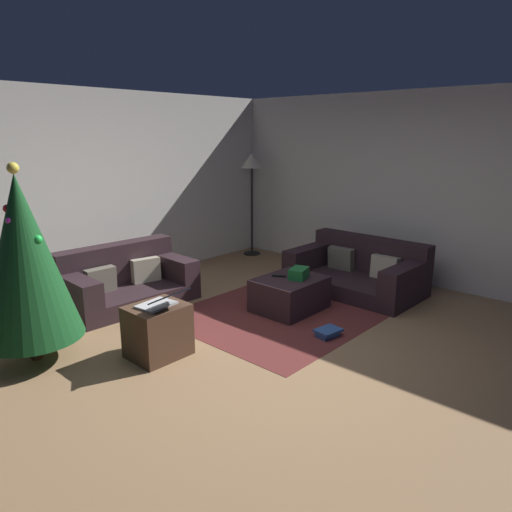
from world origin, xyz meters
The scene contains 14 objects.
ground_plane centered at (0.00, 0.00, 0.00)m, with size 6.40×6.40×0.00m, color #93704C.
rear_partition centered at (0.00, 3.14, 1.30)m, with size 6.40×0.12×2.60m, color silver.
corner_partition centered at (3.14, 0.00, 1.30)m, with size 0.12×6.40×2.60m, color silver.
couch_left centered at (-0.13, 2.25, 0.27)m, with size 1.58×0.92×0.71m.
couch_right centered at (2.26, 0.38, 0.25)m, with size 1.02×1.69×0.68m.
ottoman centered at (1.05, 0.60, 0.19)m, with size 0.80×0.64×0.39m, color #2D1E23.
gift_box centered at (1.11, 0.52, 0.45)m, with size 0.26×0.18×0.13m, color #19662D.
tv_remote centered at (1.01, 0.73, 0.40)m, with size 0.05×0.16×0.02m, color black.
christmas_tree centered at (-1.54, 1.55, 0.97)m, with size 0.90×0.90×1.81m.
side_table centered at (-0.73, 0.76, 0.25)m, with size 0.52×0.44×0.50m, color #4C3323.
laptop centered at (-0.72, 0.70, 0.55)m, with size 0.38×0.45×0.19m.
book_stack centered at (0.70, -0.18, 0.05)m, with size 0.29×0.23×0.08m.
corner_lamp centered at (2.70, 2.74, 1.47)m, with size 0.36×0.36×1.72m.
area_rug centered at (1.05, 0.60, 0.00)m, with size 2.60×2.00×0.01m, color maroon.
Camera 1 is at (-3.15, -2.70, 2.05)m, focal length 33.35 mm.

